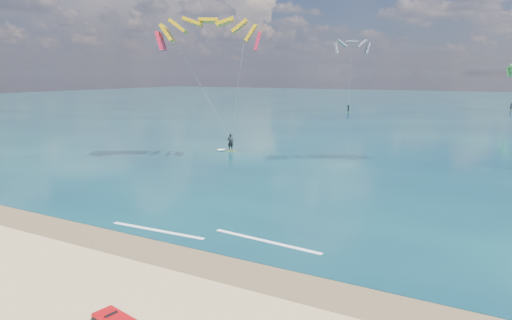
{
  "coord_description": "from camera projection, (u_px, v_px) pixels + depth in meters",
  "views": [
    {
      "loc": [
        12.24,
        -11.3,
        7.62
      ],
      "look_at": [
        1.57,
        8.0,
        3.42
      ],
      "focal_mm": 32.0,
      "sensor_mm": 36.0,
      "label": 1
    }
  ],
  "objects": [
    {
      "name": "wet_sand_strip",
      "position": [
        168.0,
        254.0,
        19.54
      ],
      "size": [
        320.0,
        2.4,
        0.01
      ],
      "primitive_type": "cube",
      "color": "brown",
      "rests_on": "ground"
    },
    {
      "name": "ground",
      "position": [
        381.0,
        142.0,
        51.35
      ],
      "size": [
        320.0,
        320.0,
        0.0
      ],
      "primitive_type": "plane",
      "color": "tan",
      "rests_on": "ground"
    },
    {
      "name": "distant_kites",
      "position": [
        492.0,
        84.0,
        77.84
      ],
      "size": [
        53.06,
        29.97,
        13.41
      ],
      "color": "gray",
      "rests_on": "ground"
    },
    {
      "name": "sea",
      "position": [
        449.0,
        106.0,
        106.36
      ],
      "size": [
        320.0,
        200.0,
        0.04
      ],
      "primitive_type": "cube",
      "color": "#0B293D",
      "rests_on": "ground"
    },
    {
      "name": "kitesurfer_main",
      "position": [
        220.0,
        82.0,
        40.43
      ],
      "size": [
        9.55,
        9.96,
        13.48
      ],
      "rotation": [
        0.0,
        0.0,
        0.21
      ],
      "color": "#ADC617",
      "rests_on": "sea"
    },
    {
      "name": "shoreline_foam",
      "position": [
        211.0,
        236.0,
        21.63
      ],
      "size": [
        10.89,
        1.89,
        0.01
      ],
      "color": "white",
      "rests_on": "ground"
    }
  ]
}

